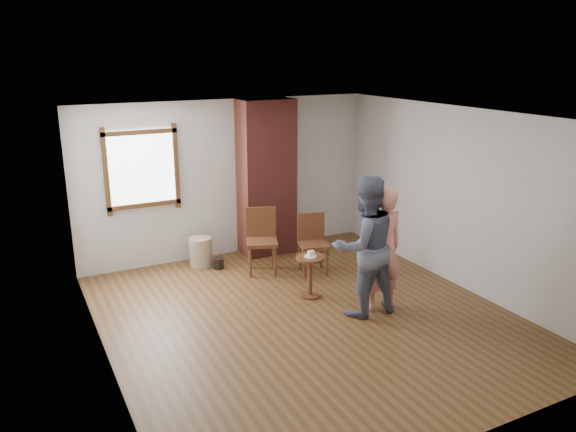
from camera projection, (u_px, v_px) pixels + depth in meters
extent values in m
plane|color=brown|center=(307.00, 317.00, 7.32)|extent=(5.50, 5.50, 0.00)
cube|color=silver|center=(227.00, 179.00, 9.30)|extent=(5.00, 0.04, 2.60)
cube|color=silver|center=(99.00, 254.00, 5.86)|extent=(0.04, 5.50, 2.60)
cube|color=silver|center=(460.00, 199.00, 8.05)|extent=(0.04, 5.50, 2.60)
cube|color=white|center=(309.00, 116.00, 6.58)|extent=(5.00, 5.50, 0.04)
cube|color=brown|center=(142.00, 169.00, 8.56)|extent=(1.14, 0.06, 1.34)
cube|color=white|center=(142.00, 169.00, 8.58)|extent=(1.00, 0.02, 1.20)
cube|color=brown|center=(267.00, 178.00, 9.35)|extent=(0.90, 0.50, 2.60)
cylinder|color=tan|center=(201.00, 252.00, 9.02)|extent=(0.42, 0.42, 0.47)
cylinder|color=black|center=(218.00, 263.00, 8.94)|extent=(0.19, 0.19, 0.17)
cube|color=brown|center=(262.00, 242.00, 8.66)|extent=(0.61, 0.61, 0.06)
cylinder|color=brown|center=(250.00, 262.00, 8.53)|extent=(0.04, 0.04, 0.50)
cylinder|color=brown|center=(275.00, 261.00, 8.57)|extent=(0.04, 0.04, 0.50)
cylinder|color=brown|center=(249.00, 253.00, 8.90)|extent=(0.04, 0.04, 0.50)
cylinder|color=brown|center=(273.00, 253.00, 8.93)|extent=(0.04, 0.04, 0.50)
cube|color=brown|center=(261.00, 222.00, 8.79)|extent=(0.45, 0.21, 0.50)
cube|color=brown|center=(314.00, 245.00, 8.66)|extent=(0.53, 0.53, 0.05)
cylinder|color=brown|center=(305.00, 264.00, 8.53)|extent=(0.04, 0.04, 0.46)
cylinder|color=brown|center=(327.00, 262.00, 8.59)|extent=(0.04, 0.04, 0.46)
cylinder|color=brown|center=(300.00, 256.00, 8.85)|extent=(0.04, 0.04, 0.46)
cylinder|color=brown|center=(321.00, 254.00, 8.92)|extent=(0.04, 0.04, 0.46)
cube|color=brown|center=(311.00, 227.00, 8.77)|extent=(0.42, 0.16, 0.46)
cylinder|color=brown|center=(310.00, 258.00, 7.78)|extent=(0.40, 0.40, 0.04)
cylinder|color=brown|center=(310.00, 277.00, 7.86)|extent=(0.06, 0.06, 0.54)
cylinder|color=brown|center=(310.00, 295.00, 7.94)|extent=(0.28, 0.28, 0.03)
cylinder|color=white|center=(310.00, 256.00, 7.77)|extent=(0.18, 0.18, 0.01)
cube|color=white|center=(311.00, 254.00, 7.77)|extent=(0.08, 0.07, 0.06)
imported|color=#121834|center=(364.00, 246.00, 7.20)|extent=(0.92, 0.73, 1.85)
imported|color=#F48F7A|center=(382.00, 249.00, 7.34)|extent=(0.62, 0.42, 1.69)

